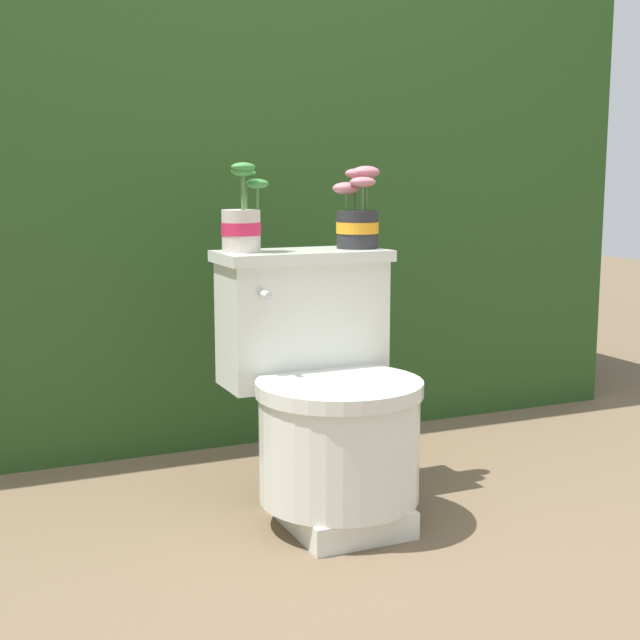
{
  "coord_description": "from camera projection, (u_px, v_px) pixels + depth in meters",
  "views": [
    {
      "loc": [
        -0.9,
        -2.0,
        0.88
      ],
      "look_at": [
        0.02,
        0.09,
        0.51
      ],
      "focal_mm": 50.0,
      "sensor_mm": 36.0,
      "label": 1
    }
  ],
  "objects": [
    {
      "name": "potted_plant_left",
      "position": [
        242.0,
        222.0,
        2.32
      ],
      "size": [
        0.13,
        0.11,
        0.23
      ],
      "color": "beige",
      "rests_on": "toilet"
    },
    {
      "name": "ground_plane",
      "position": [
        327.0,
        520.0,
        2.3
      ],
      "size": [
        12.0,
        12.0,
        0.0
      ],
      "primitive_type": "plane",
      "color": "brown"
    },
    {
      "name": "potted_plant_midleft",
      "position": [
        357.0,
        218.0,
        2.45
      ],
      "size": [
        0.15,
        0.12,
        0.22
      ],
      "color": "#262628",
      "rests_on": "toilet"
    },
    {
      "name": "hedge_backdrop",
      "position": [
        188.0,
        184.0,
        3.29
      ],
      "size": [
        2.99,
        1.07,
        1.7
      ],
      "color": "#284C1E",
      "rests_on": "ground"
    },
    {
      "name": "toilet",
      "position": [
        325.0,
        399.0,
        2.31
      ],
      "size": [
        0.46,
        0.56,
        0.68
      ],
      "color": "silver",
      "rests_on": "ground"
    }
  ]
}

